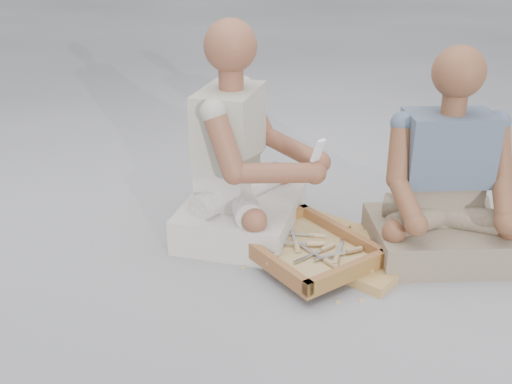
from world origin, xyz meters
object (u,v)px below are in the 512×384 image
Objects in this scene: craftsman at (241,165)px; companion at (444,190)px; carved_panel at (340,247)px; tool_tray at (305,249)px.

craftsman reaches higher than companion.
companion reaches higher than carved_panel.
tool_tray is 0.74× the size of companion.
craftsman reaches higher than carved_panel.
tool_tray is 0.61m from companion.
tool_tray is at bearing 5.86° from companion.
craftsman is at bearing -16.31° from companion.
tool_tray is 0.68× the size of craftsman.
carved_panel is 0.19m from tool_tray.
tool_tray reaches higher than carved_panel.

